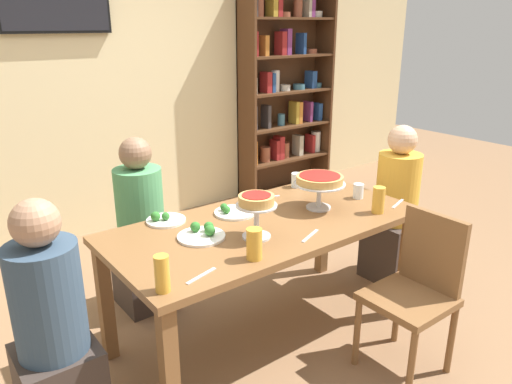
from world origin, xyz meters
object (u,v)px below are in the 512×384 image
at_px(diner_head_west, 54,341).
at_px(diner_far_left, 142,237).
at_px(beer_glass_amber_short, 378,200).
at_px(cutlery_knife_far, 201,276).
at_px(salad_plate_far_diner, 203,233).
at_px(cutlery_fork_far, 310,236).
at_px(diner_head_east, 395,216).
at_px(water_glass_clear_near, 297,180).
at_px(water_glass_clear_far, 358,191).
at_px(cutlery_fork_near, 267,198).
at_px(television, 54,0).
at_px(cutlery_spare_fork, 398,204).
at_px(deep_dish_pizza_stand, 320,182).
at_px(cutlery_knife_near, 321,184).
at_px(salad_plate_spare, 233,212).
at_px(salad_plate_near_diner, 164,219).
at_px(bookshelf, 284,90).
at_px(beer_glass_amber_tall, 162,274).
at_px(dining_table, 267,236).
at_px(beer_glass_amber_spare, 254,244).
at_px(chair_near_right, 417,286).
at_px(personal_pizza_stand, 256,205).

xyz_separation_m(diner_head_west, diner_far_left, (0.78, 0.78, 0.00)).
height_order(beer_glass_amber_short, cutlery_knife_far, beer_glass_amber_short).
xyz_separation_m(salad_plate_far_diner, cutlery_fork_far, (0.45, -0.34, -0.02)).
bearing_deg(diner_head_east, diner_head_west, 0.37).
bearing_deg(water_glass_clear_near, diner_far_left, 157.68).
relative_size(water_glass_clear_far, cutlery_fork_near, 0.52).
distance_m(television, cutlery_fork_far, 2.74).
height_order(diner_head_west, beer_glass_amber_short, diner_head_west).
xyz_separation_m(cutlery_knife_far, cutlery_spare_fork, (1.45, 0.04, 0.00)).
bearing_deg(cutlery_fork_near, water_glass_clear_far, 157.43).
distance_m(television, diner_head_east, 3.02).
bearing_deg(water_glass_clear_near, cutlery_spare_fork, -66.56).
distance_m(deep_dish_pizza_stand, cutlery_knife_far, 1.06).
relative_size(water_glass_clear_far, cutlery_spare_fork, 0.52).
height_order(water_glass_clear_near, cutlery_spare_fork, water_glass_clear_near).
xyz_separation_m(diner_far_left, cutlery_knife_near, (1.15, -0.46, 0.25)).
xyz_separation_m(water_glass_clear_far, cutlery_fork_near, (-0.46, 0.36, -0.04)).
relative_size(salad_plate_spare, cutlery_knife_near, 1.35).
distance_m(diner_far_left, salad_plate_spare, 0.69).
distance_m(salad_plate_near_diner, cutlery_fork_far, 0.83).
distance_m(bookshelf, salad_plate_spare, 2.66).
xyz_separation_m(salad_plate_spare, cutlery_fork_near, (0.33, 0.09, -0.01)).
distance_m(beer_glass_amber_tall, cutlery_spare_fork, 1.64).
xyz_separation_m(television, beer_glass_amber_short, (1.00, -2.40, -1.15)).
height_order(dining_table, bookshelf, bookshelf).
relative_size(diner_head_west, water_glass_clear_far, 12.19).
bearing_deg(salad_plate_far_diner, beer_glass_amber_short, -18.31).
distance_m(salad_plate_far_diner, water_glass_clear_far, 1.11).
bearing_deg(salad_plate_spare, diner_far_left, 122.28).
relative_size(bookshelf, deep_dish_pizza_stand, 7.13).
height_order(bookshelf, cutlery_spare_fork, bookshelf).
relative_size(beer_glass_amber_short, beer_glass_amber_spare, 1.03).
bearing_deg(salad_plate_near_diner, diner_head_west, -153.27).
height_order(beer_glass_amber_short, cutlery_knife_near, beer_glass_amber_short).
distance_m(salad_plate_spare, cutlery_fork_near, 0.34).
distance_m(dining_table, beer_glass_amber_short, 0.69).
distance_m(chair_near_right, beer_glass_amber_spare, 0.94).
xyz_separation_m(bookshelf, water_glass_clear_far, (-1.14, -2.06, -0.34)).
bearing_deg(dining_table, chair_near_right, -56.59).
bearing_deg(salad_plate_far_diner, deep_dish_pizza_stand, -4.96).
bearing_deg(salad_plate_near_diner, salad_plate_spare, -19.59).
relative_size(dining_table, cutlery_fork_near, 9.96).
distance_m(personal_pizza_stand, salad_plate_far_diner, 0.32).
bearing_deg(salad_plate_far_diner, diner_head_east, -1.94).
relative_size(diner_head_west, personal_pizza_stand, 4.85).
distance_m(water_glass_clear_far, cutlery_knife_far, 1.36).
xyz_separation_m(chair_near_right, beer_glass_amber_short, (0.15, 0.41, 0.33)).
bearing_deg(salad_plate_near_diner, television, 87.87).
distance_m(beer_glass_amber_short, water_glass_clear_far, 0.26).
bearing_deg(television, diner_head_west, -110.81).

